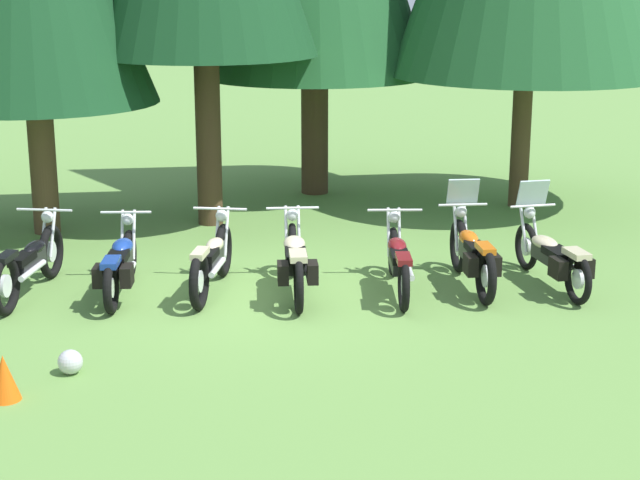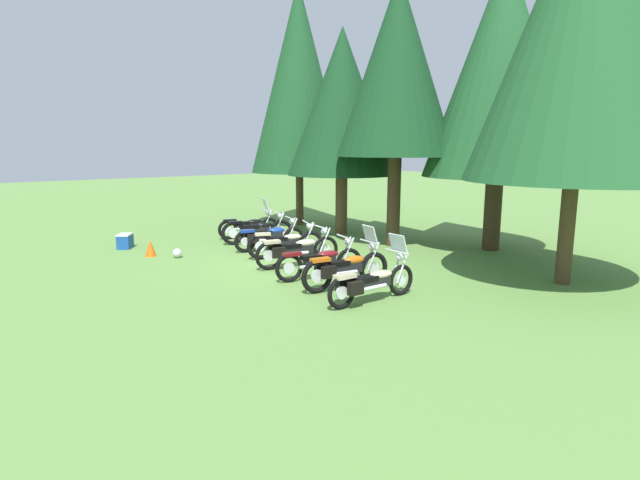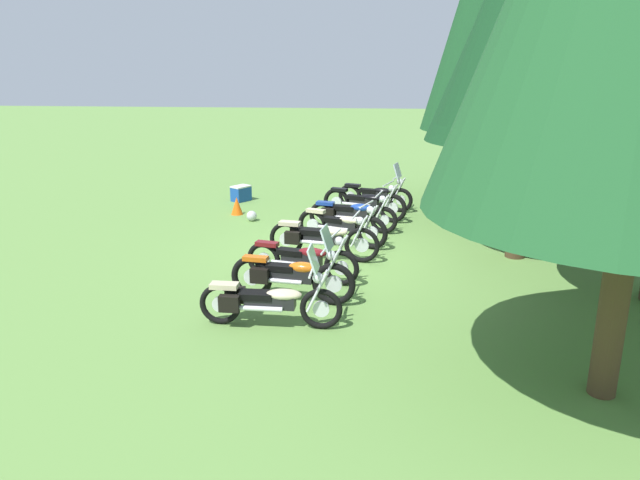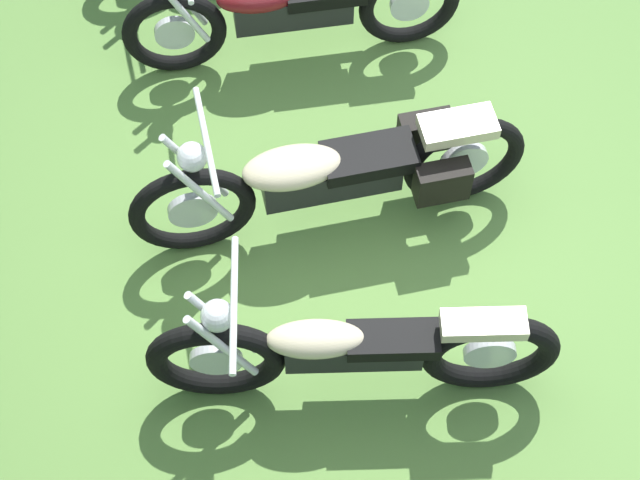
% 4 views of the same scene
% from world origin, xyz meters
% --- Properties ---
extents(ground_plane, '(80.00, 80.00, 0.00)m').
position_xyz_m(ground_plane, '(0.00, 0.00, 0.00)').
color(ground_plane, '#608C42').
extents(motorcycle_0, '(0.86, 2.10, 1.35)m').
position_xyz_m(motorcycle_0, '(-4.00, 0.91, 0.44)').
color(motorcycle_0, black).
rests_on(motorcycle_0, ground_plane).
extents(motorcycle_1, '(1.07, 2.24, 1.03)m').
position_xyz_m(motorcycle_1, '(-2.94, 0.61, 0.45)').
color(motorcycle_1, black).
rests_on(motorcycle_1, ground_plane).
extents(motorcycle_2, '(0.88, 2.21, 0.99)m').
position_xyz_m(motorcycle_2, '(-1.78, 0.31, 0.44)').
color(motorcycle_2, black).
rests_on(motorcycle_2, ground_plane).
extents(motorcycle_3, '(1.02, 2.12, 1.03)m').
position_xyz_m(motorcycle_3, '(-0.58, 0.16, 0.44)').
color(motorcycle_3, black).
rests_on(motorcycle_3, ground_plane).
extents(motorcycle_4, '(0.87, 2.38, 1.03)m').
position_xyz_m(motorcycle_4, '(0.48, -0.22, 0.47)').
color(motorcycle_4, black).
rests_on(motorcycle_4, ground_plane).
extents(motorcycle_5, '(0.83, 2.23, 1.00)m').
position_xyz_m(motorcycle_5, '(1.84, -0.46, 0.44)').
color(motorcycle_5, black).
rests_on(motorcycle_5, ground_plane).
extents(motorcycle_6, '(0.75, 2.24, 1.39)m').
position_xyz_m(motorcycle_6, '(2.87, -0.54, 0.48)').
color(motorcycle_6, black).
rests_on(motorcycle_6, ground_plane).
extents(motorcycle_7, '(0.67, 2.29, 1.35)m').
position_xyz_m(motorcycle_7, '(3.95, -0.76, 0.45)').
color(motorcycle_7, black).
rests_on(motorcycle_7, ground_plane).
extents(pine_tree_1, '(3.85, 3.85, 7.17)m').
position_xyz_m(pine_tree_1, '(-2.74, 3.99, 4.63)').
color(pine_tree_1, brown).
rests_on(pine_tree_1, ground_plane).
extents(picnic_cooler, '(0.66, 0.62, 0.46)m').
position_xyz_m(picnic_cooler, '(-4.77, -3.10, 0.23)').
color(picnic_cooler, '#19479E').
rests_on(picnic_cooler, ground_plane).
extents(traffic_cone, '(0.32, 0.32, 0.48)m').
position_xyz_m(traffic_cone, '(-3.15, -2.86, 0.24)').
color(traffic_cone, '#EA590F').
rests_on(traffic_cone, ground_plane).
extents(dropped_helmet, '(0.27, 0.27, 0.27)m').
position_xyz_m(dropped_helmet, '(-2.49, -2.32, 0.14)').
color(dropped_helmet, silver).
rests_on(dropped_helmet, ground_plane).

